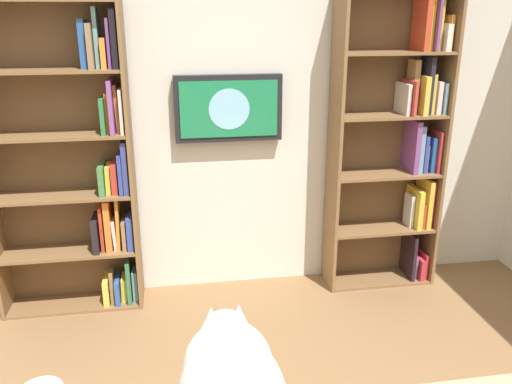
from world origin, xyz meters
TOP-DOWN VIEW (x-y plane):
  - wall_back at (0.00, -2.23)m, footprint 4.52×0.06m
  - bookshelf_left at (-1.18, -2.06)m, footprint 0.78×0.28m
  - bookshelf_right at (0.98, -2.06)m, footprint 0.91×0.28m
  - wall_mounted_tv at (0.00, -2.15)m, footprint 0.72×0.07m

SIDE VIEW (x-z plane):
  - bookshelf_right at x=0.98m, z-range -0.02..1.97m
  - bookshelf_left at x=-1.18m, z-range 0.03..2.12m
  - wall_mounted_tv at x=0.00m, z-range 1.09..1.53m
  - wall_back at x=0.00m, z-range 0.00..2.70m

